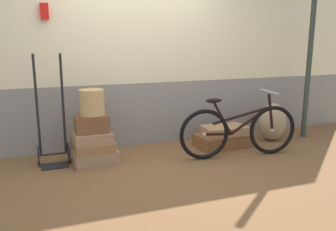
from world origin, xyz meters
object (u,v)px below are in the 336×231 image
(suitcase_5, at_px, (224,130))
(burlap_sack, at_px, (272,122))
(suitcase_1, at_px, (93,146))
(luggage_trolley, at_px, (53,137))
(suitcase_3, at_px, (92,123))
(wicker_basket, at_px, (92,102))
(bicycle, at_px, (239,131))
(suitcase_2, at_px, (92,137))
(suitcase_0, at_px, (95,156))
(suitcase_4, at_px, (222,140))

(suitcase_5, xyz_separation_m, burlap_sack, (0.87, 0.04, 0.04))
(suitcase_1, distance_m, luggage_trolley, 0.51)
(suitcase_3, distance_m, wicker_basket, 0.27)
(luggage_trolley, distance_m, bicycle, 2.40)
(suitcase_1, bearing_deg, suitcase_5, -3.65)
(suitcase_2, height_order, burlap_sack, burlap_sack)
(suitcase_0, height_order, suitcase_5, suitcase_5)
(suitcase_2, relative_size, suitcase_4, 0.62)
(bicycle, bearing_deg, luggage_trolley, 166.85)
(suitcase_0, relative_size, suitcase_4, 0.73)
(suitcase_4, xyz_separation_m, burlap_sack, (0.89, 0.02, 0.20))
(suitcase_1, height_order, suitcase_3, suitcase_3)
(luggage_trolley, bearing_deg, suitcase_5, -2.49)
(suitcase_1, bearing_deg, luggage_trolley, 162.96)
(suitcase_4, bearing_deg, bicycle, -96.38)
(wicker_basket, bearing_deg, suitcase_1, -130.94)
(suitcase_0, bearing_deg, burlap_sack, -2.55)
(wicker_basket, relative_size, luggage_trolley, 0.23)
(suitcase_0, bearing_deg, suitcase_2, 148.16)
(burlap_sack, xyz_separation_m, bicycle, (-0.90, -0.49, 0.06))
(burlap_sack, relative_size, bicycle, 0.36)
(luggage_trolley, height_order, bicycle, luggage_trolley)
(suitcase_4, distance_m, wicker_basket, 1.97)
(suitcase_2, height_order, suitcase_4, suitcase_2)
(suitcase_2, xyz_separation_m, suitcase_4, (1.88, 0.02, -0.25))
(suitcase_5, relative_size, luggage_trolley, 0.46)
(suitcase_4, bearing_deg, suitcase_5, -45.39)
(suitcase_3, xyz_separation_m, wicker_basket, (0.01, -0.02, 0.27))
(suitcase_5, height_order, burlap_sack, burlap_sack)
(luggage_trolley, bearing_deg, suitcase_4, -2.02)
(luggage_trolley, bearing_deg, bicycle, -13.15)
(suitcase_0, bearing_deg, bicycle, -16.83)
(suitcase_1, bearing_deg, burlap_sack, -2.85)
(suitcase_1, height_order, suitcase_2, suitcase_2)
(suitcase_3, relative_size, suitcase_5, 0.65)
(suitcase_3, relative_size, wicker_basket, 1.28)
(wicker_basket, xyz_separation_m, burlap_sack, (2.74, 0.04, -0.49))
(suitcase_4, xyz_separation_m, wicker_basket, (-1.85, -0.01, 0.68))
(suitcase_3, xyz_separation_m, bicycle, (1.86, -0.47, -0.15))
(suitcase_0, height_order, burlap_sack, burlap_sack)
(suitcase_1, distance_m, burlap_sack, 2.76)
(suitcase_0, xyz_separation_m, suitcase_5, (1.87, 0.01, 0.17))
(suitcase_0, bearing_deg, luggage_trolley, 163.05)
(wicker_basket, bearing_deg, suitcase_5, -0.16)
(suitcase_1, relative_size, suitcase_3, 1.18)
(suitcase_0, distance_m, suitcase_3, 0.43)
(suitcase_0, xyz_separation_m, suitcase_3, (-0.01, 0.04, 0.43))
(suitcase_3, bearing_deg, burlap_sack, 1.63)
(suitcase_4, distance_m, burlap_sack, 0.91)
(suitcase_0, relative_size, luggage_trolley, 0.39)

